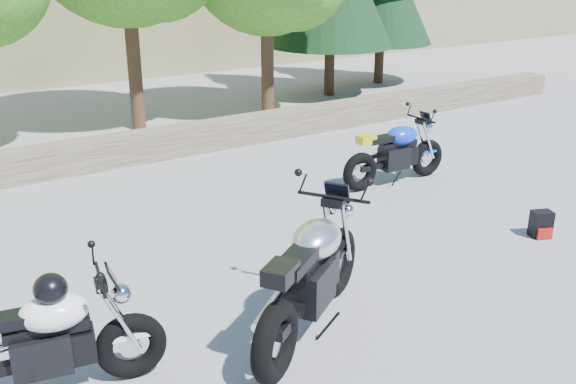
% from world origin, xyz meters
% --- Properties ---
extents(ground, '(90.00, 90.00, 0.00)m').
position_xyz_m(ground, '(0.00, 0.00, 0.00)').
color(ground, gray).
rests_on(ground, ground).
extents(stone_wall, '(22.00, 0.55, 0.50)m').
position_xyz_m(stone_wall, '(0.00, 5.50, 0.25)').
color(stone_wall, '#4E4034').
rests_on(stone_wall, ground).
extents(silver_bike, '(2.08, 1.47, 1.20)m').
position_xyz_m(silver_bike, '(-0.62, -0.66, 0.58)').
color(silver_bike, black).
rests_on(silver_bike, ground).
extents(white_bike, '(1.97, 0.68, 1.10)m').
position_xyz_m(white_bike, '(-3.01, -0.28, 0.54)').
color(white_bike, black).
rests_on(white_bike, ground).
extents(blue_bike, '(2.00, 0.63, 1.00)m').
position_xyz_m(blue_bike, '(2.97, 2.12, 0.49)').
color(blue_bike, black).
rests_on(blue_bike, ground).
extents(backpack, '(0.31, 0.29, 0.35)m').
position_xyz_m(backpack, '(3.13, -0.49, 0.17)').
color(backpack, black).
rests_on(backpack, ground).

